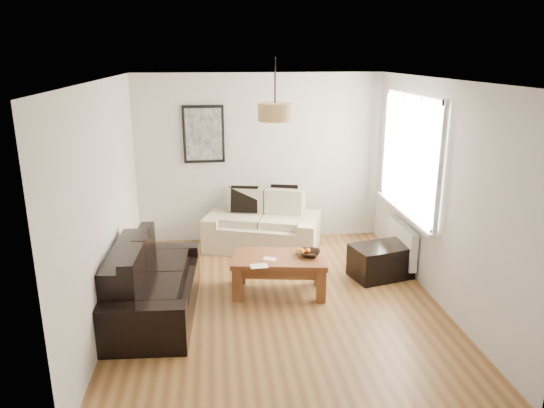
{
  "coord_description": "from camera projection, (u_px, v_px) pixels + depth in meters",
  "views": [
    {
      "loc": [
        -0.71,
        -5.49,
        2.87
      ],
      "look_at": [
        0.0,
        0.6,
        1.05
      ],
      "focal_mm": 33.58,
      "sensor_mm": 36.0,
      "label": 1
    }
  ],
  "objects": [
    {
      "name": "wall_left",
      "position": [
        105.0,
        203.0,
        5.54
      ],
      "size": [
        0.04,
        4.5,
        2.6
      ],
      "primitive_type": null,
      "color": "silver",
      "rests_on": "floor"
    },
    {
      "name": "ottoman",
      "position": [
        381.0,
        261.0,
        6.74
      ],
      "size": [
        0.87,
        0.67,
        0.44
      ],
      "primitive_type": "cube",
      "rotation": [
        0.0,
        0.0,
        0.26
      ],
      "color": "black",
      "rests_on": "floor"
    },
    {
      "name": "ceiling",
      "position": [
        279.0,
        80.0,
        5.38
      ],
      "size": [
        3.8,
        4.5,
        0.0
      ],
      "primitive_type": null,
      "color": "white",
      "rests_on": "floor"
    },
    {
      "name": "poster",
      "position": [
        204.0,
        134.0,
        7.66
      ],
      "size": [
        0.62,
        0.04,
        0.87
      ],
      "primitive_type": null,
      "color": "black",
      "rests_on": "wall_back"
    },
    {
      "name": "sofa_leather",
      "position": [
        154.0,
        281.0,
        5.74
      ],
      "size": [
        0.98,
        1.88,
        0.79
      ],
      "primitive_type": null,
      "rotation": [
        0.0,
        0.0,
        1.52
      ],
      "color": "black",
      "rests_on": "floor"
    },
    {
      "name": "cushion_left",
      "position": [
        245.0,
        199.0,
        7.77
      ],
      "size": [
        0.43,
        0.21,
        0.41
      ],
      "primitive_type": "cube",
      "rotation": [
        0.0,
        0.0,
        -0.22
      ],
      "color": "black",
      "rests_on": "loveseat_cream"
    },
    {
      "name": "orange_a",
      "position": [
        302.0,
        251.0,
        6.31
      ],
      "size": [
        0.07,
        0.07,
        0.06
      ],
      "primitive_type": "sphere",
      "rotation": [
        0.0,
        0.0,
        -0.08
      ],
      "color": "orange",
      "rests_on": "fruit_bowl"
    },
    {
      "name": "orange_c",
      "position": [
        298.0,
        250.0,
        6.35
      ],
      "size": [
        0.07,
        0.07,
        0.06
      ],
      "primitive_type": "sphere",
      "rotation": [
        0.0,
        0.0,
        0.15
      ],
      "color": "orange",
      "rests_on": "fruit_bowl"
    },
    {
      "name": "orange_b",
      "position": [
        308.0,
        250.0,
        6.33
      ],
      "size": [
        0.09,
        0.09,
        0.07
      ],
      "primitive_type": "sphere",
      "rotation": [
        0.0,
        0.0,
        0.3
      ],
      "color": "#FF5415",
      "rests_on": "fruit_bowl"
    },
    {
      "name": "papers",
      "position": [
        259.0,
        266.0,
        5.96
      ],
      "size": [
        0.21,
        0.15,
        0.01
      ],
      "primitive_type": "cube",
      "rotation": [
        0.0,
        0.0,
        0.06
      ],
      "color": "silver",
      "rests_on": "coffee_table"
    },
    {
      "name": "pendant_shade",
      "position": [
        275.0,
        112.0,
        5.77
      ],
      "size": [
        0.4,
        0.4,
        0.2
      ],
      "primitive_type": "cylinder",
      "color": "tan",
      "rests_on": "ceiling"
    },
    {
      "name": "fruit_bowl",
      "position": [
        310.0,
        253.0,
        6.26
      ],
      "size": [
        0.33,
        0.33,
        0.07
      ],
      "primitive_type": "imported",
      "rotation": [
        0.0,
        0.0,
        -0.24
      ],
      "color": "black",
      "rests_on": "coffee_table"
    },
    {
      "name": "radiator",
      "position": [
        402.0,
        242.0,
        6.97
      ],
      "size": [
        0.1,
        0.9,
        0.52
      ],
      "primitive_type": "cube",
      "color": "white",
      "rests_on": "wall_right"
    },
    {
      "name": "window_bay",
      "position": [
        412.0,
        155.0,
        6.63
      ],
      "size": [
        0.14,
        1.9,
        1.6
      ],
      "primitive_type": null,
      "color": "white",
      "rests_on": "wall_right"
    },
    {
      "name": "coffee_table",
      "position": [
        279.0,
        274.0,
        6.31
      ],
      "size": [
        1.23,
        0.8,
        0.47
      ],
      "primitive_type": null,
      "rotation": [
        0.0,
        0.0,
        -0.15
      ],
      "color": "brown",
      "rests_on": "floor"
    },
    {
      "name": "cushion_right",
      "position": [
        284.0,
        198.0,
        7.84
      ],
      "size": [
        0.43,
        0.22,
        0.41
      ],
      "primitive_type": "cube",
      "rotation": [
        0.0,
        0.0,
        -0.24
      ],
      "color": "black",
      "rests_on": "loveseat_cream"
    },
    {
      "name": "wall_front",
      "position": [
        318.0,
        284.0,
        3.61
      ],
      "size": [
        3.8,
        0.04,
        2.6
      ],
      "primitive_type": null,
      "color": "silver",
      "rests_on": "floor"
    },
    {
      "name": "floor",
      "position": [
        278.0,
        302.0,
        6.12
      ],
      "size": [
        4.5,
        4.5,
        0.0
      ],
      "primitive_type": "plane",
      "color": "brown",
      "rests_on": "ground"
    },
    {
      "name": "wall_right",
      "position": [
        439.0,
        193.0,
        5.96
      ],
      "size": [
        0.04,
        4.5,
        2.6
      ],
      "primitive_type": null,
      "color": "silver",
      "rests_on": "floor"
    },
    {
      "name": "wall_back",
      "position": [
        260.0,
        159.0,
        7.89
      ],
      "size": [
        3.8,
        0.04,
        2.6
      ],
      "primitive_type": null,
      "color": "silver",
      "rests_on": "floor"
    },
    {
      "name": "loveseat_cream",
      "position": [
        263.0,
        222.0,
        7.7
      ],
      "size": [
        1.87,
        1.38,
        0.83
      ],
      "primitive_type": null,
      "rotation": [
        0.0,
        0.0,
        -0.32
      ],
      "color": "beige",
      "rests_on": "floor"
    }
  ]
}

